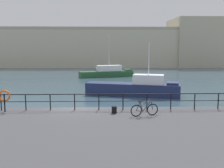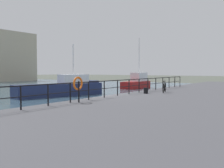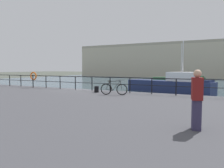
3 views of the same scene
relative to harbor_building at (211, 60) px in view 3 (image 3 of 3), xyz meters
The scene contains 11 objects.
ground_plane 52.81m from the harbor_building, 96.55° to the right, with size 240.00×240.00×0.00m, color #4C5147.
water_basin 23.36m from the harbor_building, 105.22° to the right, with size 80.00×60.00×0.01m, color #385160.
quay_promenade 59.21m from the harbor_building, 95.83° to the right, with size 56.00×13.00×0.96m, color #47474C.
harbor_building is the anchor object (origin of this frame).
moored_small_launch 25.58m from the harbor_building, 97.99° to the right, with size 9.42×4.69×7.19m.
moored_cabin_cruiser 43.09m from the harbor_building, 91.06° to the right, with size 9.91×4.46×5.49m.
quay_railing 53.27m from the harbor_building, 94.73° to the right, with size 22.24×0.07×1.08m.
parked_bicycle 54.75m from the harbor_building, 91.72° to the right, with size 1.73×0.51×0.98m.
mooring_bollard 54.11m from the harbor_building, 93.63° to the right, with size 0.32×0.32×0.44m, color black.
life_ring_stand 54.33m from the harbor_building, 101.03° to the right, with size 0.75×0.16×1.40m.
standing_person 60.89m from the harbor_building, 86.07° to the right, with size 0.37×0.49×1.69m.
Camera 3 is at (10.98, -14.97, 2.69)m, focal length 35.66 mm.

